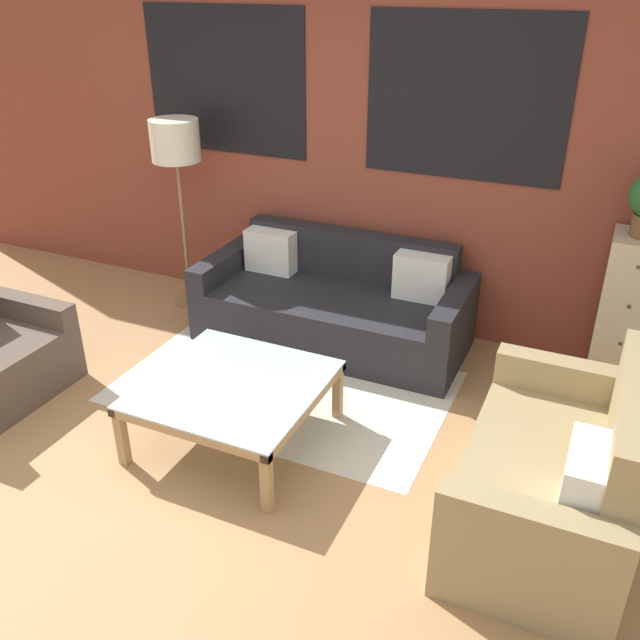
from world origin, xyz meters
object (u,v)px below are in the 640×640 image
at_px(couch_dark, 335,306).
at_px(settee_vintage, 556,478).
at_px(coffee_table, 234,390).
at_px(floor_lamp, 176,148).
at_px(drawer_cabinet, 626,313).

relative_size(couch_dark, settee_vintage, 1.43).
height_order(couch_dark, coffee_table, couch_dark).
bearing_deg(coffee_table, floor_lamp, 132.09).
height_order(coffee_table, floor_lamp, floor_lamp).
xyz_separation_m(settee_vintage, coffee_table, (-1.85, -0.03, 0.04)).
relative_size(settee_vintage, drawer_cabinet, 1.31).
xyz_separation_m(couch_dark, floor_lamp, (-1.40, 0.07, 1.06)).
xyz_separation_m(settee_vintage, drawer_cabinet, (0.21, 1.62, 0.23)).
bearing_deg(drawer_cabinet, settee_vintage, -97.35).
height_order(settee_vintage, drawer_cabinet, drawer_cabinet).
bearing_deg(floor_lamp, coffee_table, -47.91).
distance_m(coffee_table, floor_lamp, 2.25).
bearing_deg(couch_dark, coffee_table, -91.50).
bearing_deg(settee_vintage, floor_lamp, 155.34).
relative_size(couch_dark, floor_lamp, 1.31).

